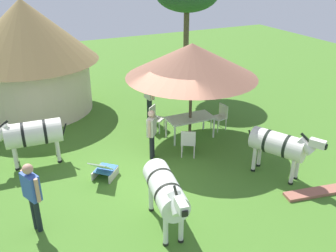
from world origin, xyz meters
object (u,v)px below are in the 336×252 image
object	(u,v)px
shade_umbrella	(192,60)
guest_behind_table	(152,130)
patio_chair_east_end	(188,141)
zebra_nearest_camera	(32,134)
patio_dining_table	(190,120)
guest_beside_umbrella	(149,94)
zebra_toward_hut	(280,145)
striped_lounge_chair	(104,170)
patio_chair_near_lawn	(221,115)
thatched_hut	(28,52)
standing_watcher	(32,191)
zebra_by_umbrella	(166,191)
patio_chair_west_end	(155,117)

from	to	relation	value
shade_umbrella	guest_behind_table	world-z (taller)	shade_umbrella
patio_chair_east_end	zebra_nearest_camera	distance (m)	4.60
patio_dining_table	zebra_nearest_camera	bearing A→B (deg)	174.52
zebra_nearest_camera	patio_chair_east_end	bearing A→B (deg)	-106.29
guest_beside_umbrella	zebra_toward_hut	bearing A→B (deg)	15.33
striped_lounge_chair	zebra_toward_hut	size ratio (longest dim) A/B	0.48
patio_chair_near_lawn	thatched_hut	bearing A→B (deg)	44.44
zebra_nearest_camera	shade_umbrella	bearing A→B (deg)	-91.16
patio_dining_table	guest_beside_umbrella	world-z (taller)	guest_beside_umbrella
patio_chair_near_lawn	standing_watcher	world-z (taller)	standing_watcher
guest_beside_umbrella	patio_dining_table	bearing A→B (deg)	15.38
patio_chair_near_lawn	patio_chair_east_end	distance (m)	2.36
patio_chair_near_lawn	zebra_by_umbrella	size ratio (longest dim) A/B	0.39
patio_chair_east_end	guest_behind_table	xyz separation A→B (m)	(-1.03, 0.41, 0.42)
standing_watcher	zebra_toward_hut	bearing A→B (deg)	61.52
shade_umbrella	thatched_hut	bearing A→B (deg)	132.00
patio_chair_east_end	striped_lounge_chair	distance (m)	2.70
patio_chair_near_lawn	patio_chair_east_end	xyz separation A→B (m)	(-1.99, -1.27, 0.00)
thatched_hut	patio_dining_table	distance (m)	6.70
zebra_by_umbrella	guest_beside_umbrella	bearing A→B (deg)	-100.77
patio_chair_east_end	patio_chair_near_lawn	bearing A→B (deg)	63.37
patio_chair_east_end	standing_watcher	size ratio (longest dim) A/B	0.53
shade_umbrella	zebra_by_umbrella	world-z (taller)	shade_umbrella
shade_umbrella	zebra_by_umbrella	size ratio (longest dim) A/B	1.82
guest_beside_umbrella	guest_behind_table	world-z (taller)	guest_beside_umbrella
striped_lounge_chair	zebra_toward_hut	world-z (taller)	zebra_toward_hut
thatched_hut	patio_chair_west_end	size ratio (longest dim) A/B	5.79
thatched_hut	zebra_toward_hut	distance (m)	9.73
patio_chair_west_end	guest_behind_table	size ratio (longest dim) A/B	0.57
standing_watcher	shade_umbrella	bearing A→B (deg)	92.41
patio_dining_table	thatched_hut	bearing A→B (deg)	132.00
guest_beside_umbrella	zebra_by_umbrella	xyz separation A→B (m)	(-2.02, -5.72, -0.04)
patio_chair_near_lawn	patio_chair_east_end	world-z (taller)	same
standing_watcher	zebra_by_umbrella	world-z (taller)	standing_watcher
patio_dining_table	guest_beside_umbrella	distance (m)	2.09
zebra_toward_hut	zebra_nearest_camera	bearing A→B (deg)	-57.90
patio_dining_table	zebra_toward_hut	distance (m)	3.34
thatched_hut	shade_umbrella	world-z (taller)	thatched_hut
guest_behind_table	striped_lounge_chair	world-z (taller)	guest_behind_table
patio_chair_east_end	striped_lounge_chair	size ratio (longest dim) A/B	0.96
guest_behind_table	zebra_by_umbrella	xyz separation A→B (m)	(-0.97, -3.05, 0.04)
patio_chair_west_end	patio_chair_east_end	distance (m)	2.16
patio_chair_east_end	zebra_by_umbrella	distance (m)	3.35
thatched_hut	striped_lounge_chair	world-z (taller)	thatched_hut
patio_chair_west_end	guest_beside_umbrella	xyz separation A→B (m)	(0.18, 0.92, 0.51)
thatched_hut	zebra_by_umbrella	xyz separation A→B (m)	(1.67, -8.61, -1.33)
zebra_nearest_camera	zebra_toward_hut	world-z (taller)	zebra_toward_hut
standing_watcher	zebra_nearest_camera	bearing A→B (deg)	149.49
thatched_hut	guest_beside_umbrella	distance (m)	4.86
patio_chair_west_end	guest_beside_umbrella	bearing A→B (deg)	-140.38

